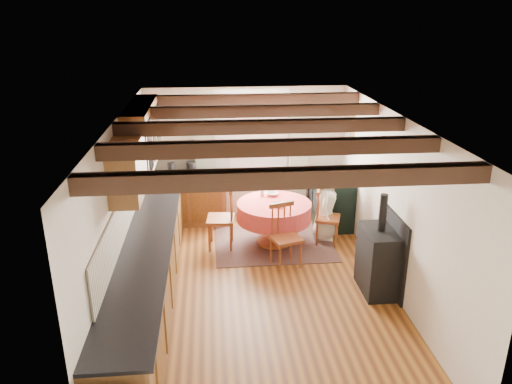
{
  "coord_description": "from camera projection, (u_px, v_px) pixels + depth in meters",
  "views": [
    {
      "loc": [
        -0.63,
        -5.96,
        3.67
      ],
      "look_at": [
        0.0,
        0.8,
        1.15
      ],
      "focal_mm": 34.6,
      "sensor_mm": 36.0,
      "label": 1
    }
  ],
  "objects": [
    {
      "name": "bowl_a",
      "position": [
        272.0,
        194.0,
        8.31
      ],
      "size": [
        0.26,
        0.26,
        0.05
      ],
      "primitive_type": "imported",
      "rotation": [
        0.0,
        0.0,
        4.36
      ],
      "color": "silver",
      "rests_on": "dining_table"
    },
    {
      "name": "canister_wide",
      "position": [
        191.0,
        167.0,
        8.85
      ],
      "size": [
        0.17,
        0.17,
        0.19
      ],
      "primitive_type": "cylinder",
      "color": "#262628",
      "rests_on": "worktop_back"
    },
    {
      "name": "rug",
      "position": [
        274.0,
        243.0,
        8.22
      ],
      "size": [
        1.94,
        1.51,
        0.01
      ],
      "primitive_type": "cube",
      "color": "brown",
      "rests_on": "floor"
    },
    {
      "name": "worktop_back",
      "position": [
        189.0,
        175.0,
        8.76
      ],
      "size": [
        1.3,
        0.64,
        0.04
      ],
      "primitive_type": "cube",
      "color": "black",
      "rests_on": "base_cabinet_back"
    },
    {
      "name": "wall_plate",
      "position": [
        304.0,
        125.0,
        8.94
      ],
      "size": [
        0.3,
        0.02,
        0.3
      ],
      "primitive_type": "cylinder",
      "rotation": [
        1.57,
        0.0,
        0.0
      ],
      "color": "silver",
      "rests_on": "wall_back"
    },
    {
      "name": "child_far",
      "position": [
        274.0,
        198.0,
        8.79
      ],
      "size": [
        0.41,
        0.3,
        1.04
      ],
      "primitive_type": "imported",
      "rotation": [
        0.0,
        0.0,
        3.28
      ],
      "color": "#454C64",
      "rests_on": "floor"
    },
    {
      "name": "splash_left",
      "position": [
        127.0,
        206.0,
        6.61
      ],
      "size": [
        0.02,
        4.5,
        0.55
      ],
      "primitive_type": "cube",
      "color": "beige",
      "rests_on": "wall_left"
    },
    {
      "name": "cup",
      "position": [
        262.0,
        193.0,
        8.29
      ],
      "size": [
        0.11,
        0.11,
        0.08
      ],
      "primitive_type": "imported",
      "rotation": [
        0.0,
        0.0,
        2.92
      ],
      "color": "silver",
      "rests_on": "dining_table"
    },
    {
      "name": "beam_d",
      "position": [
        255.0,
        111.0,
        7.03
      ],
      "size": [
        3.6,
        0.16,
        0.16
      ],
      "primitive_type": "cube",
      "color": "#3C2517",
      "rests_on": "ceiling"
    },
    {
      "name": "aga_range",
      "position": [
        331.0,
        200.0,
        8.84
      ],
      "size": [
        0.65,
        1.01,
        0.93
      ],
      "primitive_type": null,
      "color": "black",
      "rests_on": "floor"
    },
    {
      "name": "chair_near",
      "position": [
        286.0,
        236.0,
        7.37
      ],
      "size": [
        0.53,
        0.54,
        0.98
      ],
      "primitive_type": null,
      "rotation": [
        0.0,
        0.0,
        0.31
      ],
      "color": "#954D26",
      "rests_on": "floor"
    },
    {
      "name": "curtain_rod",
      "position": [
        252.0,
        99.0,
        8.62
      ],
      "size": [
        2.0,
        0.03,
        0.03
      ],
      "primitive_type": "cylinder",
      "rotation": [
        0.0,
        1.57,
        0.0
      ],
      "color": "black",
      "rests_on": "wall_back"
    },
    {
      "name": "base_cabinet_back",
      "position": [
        190.0,
        199.0,
        8.94
      ],
      "size": [
        1.3,
        0.6,
        0.88
      ],
      "primitive_type": "cube",
      "color": "brown",
      "rests_on": "floor"
    },
    {
      "name": "beam_a",
      "position": [
        286.0,
        178.0,
        4.23
      ],
      "size": [
        3.6,
        0.16,
        0.16
      ],
      "primitive_type": "cube",
      "color": "#3C2517",
      "rests_on": "ceiling"
    },
    {
      "name": "beam_b",
      "position": [
        272.0,
        148.0,
        5.16
      ],
      "size": [
        3.6,
        0.16,
        0.16
      ],
      "primitive_type": "cube",
      "color": "#3C2517",
      "rests_on": "ceiling"
    },
    {
      "name": "wall_front",
      "position": [
        298.0,
        340.0,
        3.91
      ],
      "size": [
        3.6,
        0.0,
        2.4
      ],
      "primitive_type": "cube",
      "color": "silver",
      "rests_on": "ground"
    },
    {
      "name": "window_frame",
      "position": [
        252.0,
        132.0,
        8.9
      ],
      "size": [
        1.34,
        0.03,
        1.54
      ],
      "primitive_type": "cube",
      "color": "white",
      "rests_on": "wall_back"
    },
    {
      "name": "window_pane",
      "position": [
        252.0,
        131.0,
        8.91
      ],
      "size": [
        1.2,
        0.01,
        1.4
      ],
      "primitive_type": "cube",
      "color": "white",
      "rests_on": "wall_back"
    },
    {
      "name": "canister_tall",
      "position": [
        171.0,
        168.0,
        8.73
      ],
      "size": [
        0.13,
        0.13,
        0.22
      ],
      "primitive_type": "cylinder",
      "color": "#262628",
      "rests_on": "worktop_back"
    },
    {
      "name": "splash_back",
      "position": [
        191.0,
        154.0,
        8.94
      ],
      "size": [
        1.4,
        0.02,
        0.55
      ],
      "primitive_type": "cube",
      "color": "beige",
      "rests_on": "wall_back"
    },
    {
      "name": "cast_iron_stove",
      "position": [
        380.0,
        244.0,
        6.62
      ],
      "size": [
        0.43,
        0.71,
        1.42
      ],
      "primitive_type": null,
      "color": "black",
      "rests_on": "floor"
    },
    {
      "name": "wall_left",
      "position": [
        122.0,
        214.0,
        6.32
      ],
      "size": [
        0.0,
        5.5,
        2.4
      ],
      "primitive_type": "cube",
      "color": "silver",
      "rests_on": "ground"
    },
    {
      "name": "beam_c",
      "position": [
        262.0,
        127.0,
        6.09
      ],
      "size": [
        3.6,
        0.16,
        0.16
      ],
      "primitive_type": "cube",
      "color": "#3C2517",
      "rests_on": "ceiling"
    },
    {
      "name": "chair_left",
      "position": [
        220.0,
        217.0,
        7.95
      ],
      "size": [
        0.51,
        0.5,
        1.06
      ],
      "primitive_type": null,
      "rotation": [
        0.0,
        0.0,
        -1.67
      ],
      "color": "#954D26",
      "rests_on": "floor"
    },
    {
      "name": "ceiling",
      "position": [
        262.0,
        119.0,
        6.06
      ],
      "size": [
        3.6,
        5.5,
        0.0
      ],
      "primitive_type": "cube",
      "color": "white",
      "rests_on": "ground"
    },
    {
      "name": "wall_right",
      "position": [
        394.0,
        205.0,
        6.64
      ],
      "size": [
        0.0,
        5.5,
        2.4
      ],
      "primitive_type": "cube",
      "color": "silver",
      "rests_on": "ground"
    },
    {
      "name": "dining_table",
      "position": [
        274.0,
        224.0,
        8.1
      ],
      "size": [
        1.21,
        1.21,
        0.73
      ],
      "primitive_type": null,
      "color": "#C62F3D",
      "rests_on": "floor"
    },
    {
      "name": "base_cabinet_left",
      "position": [
        150.0,
        266.0,
        6.61
      ],
      "size": [
        0.6,
        5.3,
        0.88
      ],
      "primitive_type": "cube",
      "color": "brown",
      "rests_on": "floor"
    },
    {
      "name": "child_right",
      "position": [
        325.0,
        204.0,
        8.22
      ],
      "size": [
        0.54,
        0.68,
        1.23
      ],
      "primitive_type": "imported",
      "rotation": [
        0.0,
        0.0,
        1.31
      ],
      "color": "white",
      "rests_on": "floor"
    },
    {
      "name": "floor",
      "position": [
        261.0,
        289.0,
        6.9
      ],
      "size": [
        3.6,
        5.5,
        0.0
      ],
      "primitive_type": "cube",
      "color": "#A06123",
      "rests_on": "ground"
    },
    {
      "name": "bowl_b",
      "position": [
        278.0,
        205.0,
        7.83
      ],
      "size": [
        0.24,
        0.24,
        0.05
      ],
      "primitive_type": "imported",
      "rotation": [
        0.0,
        0.0,
        2.42
      ],
      "color": "silver",
      "rests_on": "dining_table"
    },
    {
      "name": "wall_cabinet_glass",
      "position": [
        143.0,
        135.0,
        7.2
      ],
      "size": [
        0.34,
        1.8,
        0.9
      ],
      "primitive_type": "cube",
      "color": "brown",
      "rests_on": "wall_left"
    },
    {
      "name": "wall_cabinet_solid",
      "position": [
        127.0,
        169.0,
        5.81
      ],
      "size": [
        0.34,
        0.9,
        0.7
      ],
      "primitive_type": "cube",
      "color": "brown",
      "rests_on": "wall_left"
    },
    {
      "name": "wall_back",
      "position": [
        246.0,
        153.0,
        9.05
      ],
      "size": [
        3.6,
        0.0,
        2.4
      ],
      "primitive_type": "cube",
      "color": "silver",
      "rests_on": "ground"
    },
    {
      "name": "curtain_left",
      "position": [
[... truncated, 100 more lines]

